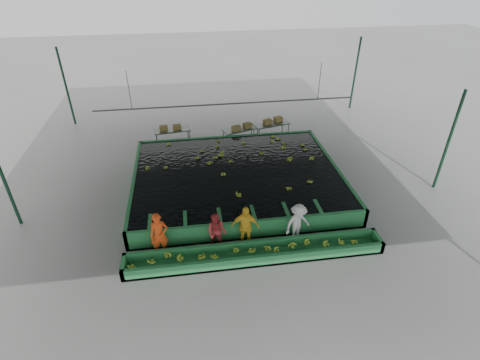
{
  "coord_description": "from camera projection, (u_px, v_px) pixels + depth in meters",
  "views": [
    {
      "loc": [
        -2.15,
        -13.96,
        10.32
      ],
      "look_at": [
        0.0,
        0.5,
        1.0
      ],
      "focal_mm": 28.0,
      "sensor_mm": 36.0,
      "label": 1
    }
  ],
  "objects": [
    {
      "name": "worker_d",
      "position": [
        298.0,
        223.0,
        14.88
      ],
      "size": [
        1.28,
        1.0,
        1.74
      ],
      "primitive_type": "imported",
      "rotation": [
        0.0,
        0.0,
        0.36
      ],
      "color": "silver",
      "rests_on": "ground"
    },
    {
      "name": "worker_a",
      "position": [
        159.0,
        235.0,
        14.17
      ],
      "size": [
        0.73,
        0.53,
        1.89
      ],
      "primitive_type": "imported",
      "rotation": [
        0.0,
        0.0,
        0.11
      ],
      "color": "#E44715",
      "rests_on": "ground"
    },
    {
      "name": "box_stack_left",
      "position": [
        171.0,
        130.0,
        22.05
      ],
      "size": [
        1.29,
        0.46,
        0.27
      ],
      "primitive_type": null,
      "rotation": [
        0.0,
        0.0,
        0.09
      ],
      "color": "olive",
      "rests_on": "packing_table_left"
    },
    {
      "name": "box_stack_mid",
      "position": [
        242.0,
        129.0,
        22.15
      ],
      "size": [
        1.31,
        0.84,
        0.27
      ],
      "primitive_type": null,
      "rotation": [
        0.0,
        0.0,
        0.41
      ],
      "color": "olive",
      "rests_on": "packing_table_mid"
    },
    {
      "name": "floating_bananas",
      "position": [
        235.0,
        164.0,
        18.92
      ],
      "size": [
        8.63,
        5.88,
        0.12
      ],
      "primitive_type": null,
      "color": "olive",
      "rests_on": "tank_water"
    },
    {
      "name": "worker_b",
      "position": [
        217.0,
        232.0,
        14.51
      ],
      "size": [
        0.98,
        0.88,
        1.64
      ],
      "primitive_type": "imported",
      "rotation": [
        0.0,
        0.0,
        -0.41
      ],
      "color": "#AD2F33",
      "rests_on": "ground"
    },
    {
      "name": "ground",
      "position": [
        242.0,
        204.0,
        17.46
      ],
      "size": [
        80.0,
        80.0,
        0.0
      ],
      "primitive_type": "plane",
      "color": "gray",
      "rests_on": "ground"
    },
    {
      "name": "shed_posts",
      "position": [
        242.0,
        157.0,
        16.12
      ],
      "size": [
        20.0,
        22.0,
        5.0
      ],
      "primitive_type": null,
      "color": "#133723",
      "rests_on": "ground"
    },
    {
      "name": "shed_roof",
      "position": [
        242.0,
        101.0,
        14.77
      ],
      "size": [
        20.0,
        22.0,
        0.04
      ],
      "primitive_type": "cube",
      "color": "gray",
      "rests_on": "shed_posts"
    },
    {
      "name": "trough_bananas",
      "position": [
        256.0,
        250.0,
        14.24
      ],
      "size": [
        9.27,
        0.62,
        0.12
      ],
      "primitive_type": null,
      "color": "olive",
      "rests_on": "sorting_trough"
    },
    {
      "name": "rail_hanger_right",
      "position": [
        320.0,
        81.0,
        20.1
      ],
      "size": [
        0.04,
        0.04,
        2.0
      ],
      "primitive_type": "cylinder",
      "color": "#59605B",
      "rests_on": "shed_roof"
    },
    {
      "name": "tank_water",
      "position": [
        237.0,
        172.0,
        18.25
      ],
      "size": [
        9.7,
        7.7,
        0.0
      ],
      "primitive_type": "cube",
      "color": "black",
      "rests_on": "flotation_tank"
    },
    {
      "name": "worker_c",
      "position": [
        245.0,
        227.0,
        14.58
      ],
      "size": [
        1.17,
        0.67,
        1.88
      ],
      "primitive_type": "imported",
      "rotation": [
        0.0,
        0.0,
        -0.2
      ],
      "color": "yellow",
      "rests_on": "ground"
    },
    {
      "name": "rail_hanger_left",
      "position": [
        129.0,
        90.0,
        18.86
      ],
      "size": [
        0.04,
        0.04,
        2.0
      ],
      "primitive_type": "cylinder",
      "color": "#59605B",
      "rests_on": "shed_roof"
    },
    {
      "name": "cableway_rail",
      "position": [
        228.0,
        104.0,
        20.02
      ],
      "size": [
        0.08,
        0.08,
        14.0
      ],
      "primitive_type": "cylinder",
      "color": "#59605B",
      "rests_on": "shed_roof"
    },
    {
      "name": "flotation_tank",
      "position": [
        237.0,
        179.0,
        18.47
      ],
      "size": [
        10.0,
        8.0,
        0.9
      ],
      "primitive_type": null,
      "color": "#23743B",
      "rests_on": "ground"
    },
    {
      "name": "packing_table_left",
      "position": [
        173.0,
        137.0,
        22.36
      ],
      "size": [
        2.21,
        1.1,
        0.97
      ],
      "primitive_type": null,
      "rotation": [
        0.0,
        0.0,
        0.12
      ],
      "color": "#59605B",
      "rests_on": "ground"
    },
    {
      "name": "packing_table_mid",
      "position": [
        240.0,
        136.0,
        22.48
      ],
      "size": [
        2.28,
        1.48,
        0.96
      ],
      "primitive_type": null,
      "rotation": [
        0.0,
        0.0,
        0.32
      ],
      "color": "#59605B",
      "rests_on": "ground"
    },
    {
      "name": "packing_table_right",
      "position": [
        271.0,
        131.0,
        23.04
      ],
      "size": [
        2.34,
        1.37,
        1.0
      ],
      "primitive_type": null,
      "rotation": [
        0.0,
        0.0,
        0.24
      ],
      "color": "#59605B",
      "rests_on": "ground"
    },
    {
      "name": "sorting_trough",
      "position": [
        256.0,
        253.0,
        14.32
      ],
      "size": [
        10.0,
        1.0,
        0.5
      ],
      "primitive_type": null,
      "color": "#23743B",
      "rests_on": "ground"
    },
    {
      "name": "box_stack_right",
      "position": [
        273.0,
        123.0,
        22.85
      ],
      "size": [
        1.32,
        0.83,
        0.28
      ],
      "primitive_type": null,
      "rotation": [
        0.0,
        0.0,
        0.4
      ],
      "color": "olive",
      "rests_on": "packing_table_right"
    }
  ]
}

